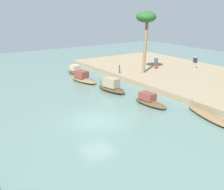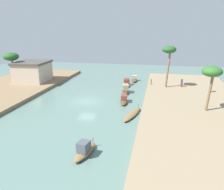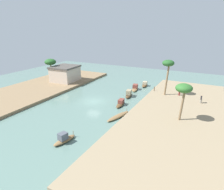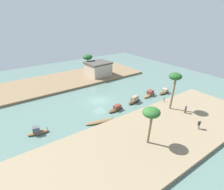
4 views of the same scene
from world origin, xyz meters
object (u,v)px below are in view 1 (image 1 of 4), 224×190
object	(u,v)px
person_by_mooring	(195,63)
palm_tree_left_far	(146,20)
sampan_with_red_awning	(76,71)
person_on_near_bank	(156,64)
mooring_post	(119,69)
sampan_foreground	(149,101)
sampan_with_tall_canopy	(83,78)
sampan_downstream_large	(111,87)
sampan_upstream_small	(209,116)

from	to	relation	value
person_by_mooring	palm_tree_left_far	bearing A→B (deg)	-107.31
sampan_with_red_awning	person_on_near_bank	bearing A→B (deg)	-125.50
person_on_near_bank	mooring_post	world-z (taller)	person_on_near_bank
person_by_mooring	mooring_post	bearing A→B (deg)	-110.59
sampan_with_red_awning	palm_tree_left_far	bearing A→B (deg)	-138.91
sampan_foreground	mooring_post	world-z (taller)	mooring_post
sampan_with_tall_canopy	mooring_post	world-z (taller)	mooring_post
person_by_mooring	person_on_near_bank	bearing A→B (deg)	-124.53
sampan_with_tall_canopy	sampan_downstream_large	bearing A→B (deg)	174.24
sampan_downstream_large	palm_tree_left_far	bearing A→B (deg)	-76.16
sampan_with_tall_canopy	palm_tree_left_far	xyz separation A→B (m)	(-1.93, -7.27, 6.16)
sampan_upstream_small	mooring_post	size ratio (longest dim) A/B	5.28
sampan_upstream_small	sampan_downstream_large	size ratio (longest dim) A/B	1.41
person_by_mooring	palm_tree_left_far	distance (m)	8.79
sampan_foreground	mooring_post	size ratio (longest dim) A/B	3.64
sampan_foreground	person_on_near_bank	world-z (taller)	person_on_near_bank
person_by_mooring	mooring_post	world-z (taller)	person_by_mooring
sampan_downstream_large	sampan_foreground	distance (m)	5.15
sampan_upstream_small	palm_tree_left_far	xyz separation A→B (m)	(12.99, -4.41, 6.41)
mooring_post	palm_tree_left_far	world-z (taller)	palm_tree_left_far
person_on_near_bank	person_by_mooring	bearing A→B (deg)	44.11
person_on_near_bank	mooring_post	bearing A→B (deg)	-108.86
sampan_downstream_large	sampan_with_red_awning	size ratio (longest dim) A/B	1.09
sampan_upstream_small	palm_tree_left_far	world-z (taller)	palm_tree_left_far
person_by_mooring	sampan_with_red_awning	bearing A→B (deg)	-122.39
sampan_downstream_large	person_by_mooring	distance (m)	13.55
mooring_post	sampan_with_red_awning	bearing A→B (deg)	38.69
sampan_foreground	person_on_near_bank	xyz separation A→B (m)	(9.05, -8.74, 0.80)
sampan_with_tall_canopy	sampan_with_red_awning	distance (m)	3.93
sampan_upstream_small	sampan_downstream_large	distance (m)	10.17
sampan_with_tall_canopy	sampan_foreground	bearing A→B (deg)	174.27
sampan_downstream_large	person_on_near_bank	distance (m)	10.10
person_by_mooring	palm_tree_left_far	xyz separation A→B (m)	(1.81, 6.73, 5.37)
sampan_upstream_small	sampan_with_tall_canopy	distance (m)	15.19
sampan_with_tall_canopy	mooring_post	xyz separation A→B (m)	(-0.61, -4.56, 0.58)
person_by_mooring	mooring_post	xyz separation A→B (m)	(3.13, 9.44, -0.22)
sampan_upstream_small	mooring_post	distance (m)	14.44
sampan_with_tall_canopy	sampan_with_red_awning	xyz separation A→B (m)	(3.79, -1.03, -0.04)
sampan_upstream_small	sampan_with_red_awning	distance (m)	18.81
sampan_foreground	person_on_near_bank	distance (m)	12.60
sampan_with_red_awning	mooring_post	world-z (taller)	mooring_post
sampan_upstream_small	person_by_mooring	size ratio (longest dim) A/B	3.33
sampan_downstream_large	person_on_near_bank	world-z (taller)	person_on_near_bank
sampan_upstream_small	sampan_with_tall_canopy	bearing A→B (deg)	24.83
sampan_downstream_large	person_on_near_bank	size ratio (longest dim) A/B	2.40
sampan_downstream_large	sampan_foreground	xyz separation A→B (m)	(-5.12, -0.54, -0.14)
person_by_mooring	palm_tree_left_far	world-z (taller)	palm_tree_left_far
sampan_with_tall_canopy	sampan_upstream_small	bearing A→B (deg)	179.10
person_by_mooring	mooring_post	distance (m)	9.94
sampan_downstream_large	palm_tree_left_far	size ratio (longest dim) A/B	0.52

